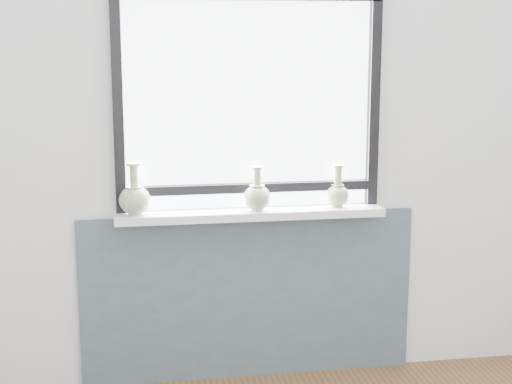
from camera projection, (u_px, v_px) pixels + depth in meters
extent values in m
cube|color=silver|center=(247.00, 126.00, 3.86)|extent=(3.60, 0.02, 2.60)
cube|color=#445661|center=(249.00, 296.00, 4.00)|extent=(1.70, 0.03, 0.86)
cube|color=silver|center=(251.00, 214.00, 3.84)|extent=(1.32, 0.18, 0.04)
cube|color=black|center=(118.00, 103.00, 3.68)|extent=(0.05, 0.06, 1.05)
cube|color=black|center=(373.00, 100.00, 3.88)|extent=(0.05, 0.06, 1.05)
cube|color=black|center=(249.00, 188.00, 3.87)|extent=(1.20, 0.05, 0.04)
cube|color=white|center=(248.00, 106.00, 3.81)|extent=(1.20, 0.01, 1.00)
cylinder|color=#9FA785|center=(135.00, 214.00, 3.73)|extent=(0.07, 0.07, 0.01)
ellipsoid|color=#9FA785|center=(135.00, 200.00, 3.72)|extent=(0.15, 0.15, 0.14)
cone|color=#9FA785|center=(135.00, 189.00, 3.71)|extent=(0.08, 0.08, 0.03)
cylinder|color=#9FA785|center=(134.00, 178.00, 3.70)|extent=(0.04, 0.04, 0.12)
cylinder|color=#9FA785|center=(134.00, 164.00, 3.69)|extent=(0.06, 0.06, 0.01)
cylinder|color=#9FA785|center=(257.00, 209.00, 3.83)|extent=(0.06, 0.06, 0.01)
ellipsoid|color=#9FA785|center=(257.00, 198.00, 3.81)|extent=(0.14, 0.14, 0.12)
cone|color=#9FA785|center=(257.00, 188.00, 3.81)|extent=(0.07, 0.07, 0.03)
cylinder|color=#9FA785|center=(257.00, 179.00, 3.80)|extent=(0.04, 0.04, 0.10)
cylinder|color=#9FA785|center=(257.00, 168.00, 3.79)|extent=(0.06, 0.06, 0.01)
cylinder|color=#9FA785|center=(337.00, 205.00, 3.91)|extent=(0.05, 0.05, 0.01)
ellipsoid|color=#9FA785|center=(338.00, 196.00, 3.90)|extent=(0.12, 0.12, 0.11)
cone|color=#9FA785|center=(338.00, 188.00, 3.90)|extent=(0.06, 0.06, 0.03)
cylinder|color=#9FA785|center=(338.00, 178.00, 3.89)|extent=(0.04, 0.04, 0.11)
cylinder|color=#9FA785|center=(338.00, 166.00, 3.87)|extent=(0.05, 0.05, 0.01)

